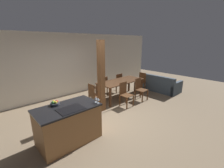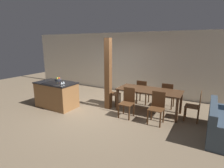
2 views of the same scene
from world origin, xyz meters
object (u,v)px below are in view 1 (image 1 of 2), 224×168
wine_glass_near (98,99)px  dining_table (121,83)px  dining_chair_head_end (94,95)px  timber_post (101,77)px  dining_chair_far_left (102,86)px  dining_chair_far_right (117,82)px  kitchen_island (69,124)px  dining_chair_near_right (140,89)px  wine_glass_middle (96,98)px  dining_chair_near_left (125,94)px  couch (161,85)px  fruit_bowl (55,103)px  dining_chair_foot_end (141,82)px

wine_glass_near → dining_table: (2.36, 1.49, -0.34)m
dining_chair_head_end → wine_glass_near: bearing=147.1°
timber_post → dining_chair_far_left: bearing=49.3°
dining_chair_far_right → kitchen_island: bearing=27.7°
timber_post → dining_chair_near_right: bearing=-9.9°
dining_chair_far_left → dining_chair_far_right: bearing=-180.0°
wine_glass_middle → dining_chair_near_left: size_ratio=0.16×
wine_glass_near → timber_post: 1.54m
wine_glass_middle → timber_post: size_ratio=0.06×
dining_chair_near_left → couch: bearing=0.6°
dining_chair_near_left → fruit_bowl: bearing=-175.6°
fruit_bowl → dining_chair_head_end: fruit_bowl is taller
wine_glass_middle → couch: bearing=9.6°
kitchen_island → dining_chair_head_end: 1.98m
wine_glass_near → dining_chair_near_right: bearing=16.3°
timber_post → couch: bearing=-4.7°
kitchen_island → dining_chair_far_right: 3.91m
dining_chair_far_right → dining_chair_head_end: bearing=19.8°
timber_post → dining_table: bearing=14.8°
dining_table → dining_chair_near_left: 0.83m
dining_table → couch: 2.30m
dining_chair_near_left → dining_chair_foot_end: size_ratio=1.00×
dining_chair_far_right → couch: dining_chair_far_right is taller
wine_glass_middle → dining_chair_far_right: bearing=36.3°
dining_chair_near_right → timber_post: bearing=170.1°
fruit_bowl → dining_table: fruit_bowl is taller
dining_chair_head_end → fruit_bowl: bearing=116.3°
timber_post → dining_chair_near_left: bearing=-19.7°
dining_chair_near_left → timber_post: timber_post is taller
kitchen_island → dining_table: bearing=21.0°
dining_chair_far_left → timber_post: timber_post is taller
dining_chair_foot_end → timber_post: (-2.73, -0.35, 0.73)m
kitchen_island → dining_chair_near_left: 2.59m
kitchen_island → couch: (5.17, 0.51, -0.18)m
dining_chair_far_left → timber_post: (-0.88, -1.02, 0.73)m
dining_chair_near_right → kitchen_island: bearing=-172.0°
wine_glass_near → dining_chair_head_end: size_ratio=0.16×
wine_glass_near → dining_chair_far_left: size_ratio=0.16×
dining_chair_far_right → wine_glass_near: bearing=37.5°
dining_table → dining_chair_near_left: dining_chair_near_left is taller
dining_chair_far_right → dining_chair_far_left: bearing=0.0°
wine_glass_middle → dining_chair_far_right: 3.54m
fruit_bowl → dining_chair_far_left: (2.70, 1.54, -0.48)m
wine_glass_middle → dining_chair_foot_end: bearing=20.6°
timber_post → wine_glass_near: bearing=-131.9°
fruit_bowl → timber_post: (1.83, 0.52, 0.25)m
wine_glass_near → dining_chair_far_right: size_ratio=0.16×
dining_table → couch: size_ratio=1.19×
dining_chair_near_right → dining_chair_foot_end: size_ratio=1.00×
dining_chair_far_right → dining_chair_foot_end: 1.15m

